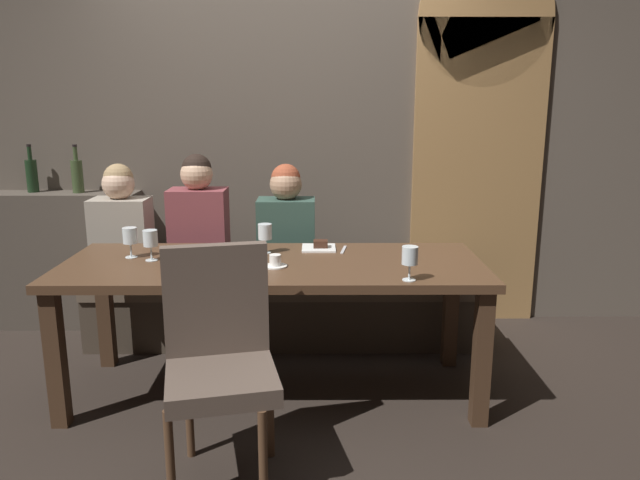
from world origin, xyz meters
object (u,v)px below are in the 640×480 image
object	(u,v)px
chair_near_side	(219,349)
espresso_cup	(275,262)
banquette_bench	(282,309)
wine_glass_end_right	(150,239)
diner_redhead	(121,224)
fork_on_table	(344,250)
diner_bearded	(199,220)
wine_bottle_pale_label	(77,175)
wine_glass_near_right	(265,233)
wine_glass_center_front	(130,237)
wine_glass_far_left	(410,256)
dining_table	(273,278)
diner_far_end	(286,225)
wine_bottle_dark_red	(32,175)
dessert_plate	(319,247)

from	to	relation	value
chair_near_side	espresso_cup	size ratio (longest dim) A/B	8.17
banquette_bench	espresso_cup	bearing A→B (deg)	-88.59
chair_near_side	wine_glass_end_right	bearing A→B (deg)	121.97
wine_glass_end_right	diner_redhead	bearing A→B (deg)	118.49
fork_on_table	diner_bearded	bearing A→B (deg)	162.73
wine_bottle_pale_label	wine_glass_near_right	size ratio (longest dim) A/B	1.99
chair_near_side	diner_bearded	distance (m)	1.48
wine_glass_center_front	wine_glass_far_left	xyz separation A→B (m)	(1.43, -0.43, 0.00)
dining_table	diner_far_end	xyz separation A→B (m)	(0.04, 0.68, 0.14)
diner_redhead	wine_glass_near_right	distance (m)	1.10
diner_bearded	dining_table	bearing A→B (deg)	-53.33
wine_bottle_dark_red	dessert_plate	world-z (taller)	wine_bottle_dark_red
wine_glass_near_right	wine_glass_end_right	world-z (taller)	same
wine_glass_center_front	dessert_plate	size ratio (longest dim) A/B	0.86
wine_bottle_pale_label	wine_glass_far_left	size ratio (longest dim) A/B	1.99
espresso_cup	wine_glass_center_front	bearing A→B (deg)	166.30
banquette_bench	diner_far_end	xyz separation A→B (m)	(0.04, -0.02, 0.57)
dining_table	dessert_plate	xyz separation A→B (m)	(0.25, 0.28, 0.10)
dining_table	wine_glass_end_right	distance (m)	0.67
wine_glass_near_right	espresso_cup	size ratio (longest dim) A/B	1.37
wine_glass_center_front	dessert_plate	distance (m)	1.04
dining_table	wine_glass_center_front	xyz separation A→B (m)	(-0.77, 0.09, 0.20)
chair_near_side	wine_glass_near_right	xyz separation A→B (m)	(0.12, 0.91, 0.29)
diner_bearded	espresso_cup	bearing A→B (deg)	-56.01
espresso_cup	fork_on_table	size ratio (longest dim) A/B	0.71
wine_glass_center_front	wine_glass_end_right	world-z (taller)	same
banquette_bench	fork_on_table	distance (m)	0.79
wine_glass_near_right	diner_far_end	bearing A→B (deg)	79.32
fork_on_table	chair_near_side	bearing A→B (deg)	-110.61
wine_glass_near_right	wine_glass_center_front	bearing A→B (deg)	-172.47
wine_glass_far_left	wine_glass_end_right	xyz separation A→B (m)	(-1.31, 0.37, 0.00)
chair_near_side	dessert_plate	bearing A→B (deg)	67.17
wine_glass_center_front	fork_on_table	bearing A→B (deg)	7.66
wine_bottle_pale_label	wine_glass_end_right	world-z (taller)	wine_bottle_pale_label
wine_glass_end_right	dessert_plate	size ratio (longest dim) A/B	0.86
banquette_bench	espresso_cup	distance (m)	0.97
wine_glass_far_left	wine_glass_near_right	size ratio (longest dim) A/B	1.00
fork_on_table	diner_redhead	bearing A→B (deg)	170.74
banquette_bench	wine_bottle_dark_red	bearing A→B (deg)	167.97
wine_glass_end_right	diner_far_end	bearing A→B (deg)	43.60
diner_bearded	wine_bottle_pale_label	bearing A→B (deg)	158.82
wine_bottle_pale_label	fork_on_table	bearing A→B (deg)	-23.97
chair_near_side	wine_bottle_dark_red	world-z (taller)	wine_bottle_dark_red
dining_table	chair_near_side	bearing A→B (deg)	-103.60
banquette_bench	wine_glass_near_right	world-z (taller)	wine_glass_near_right
diner_redhead	wine_glass_end_right	bearing A→B (deg)	-61.51
banquette_bench	chair_near_side	world-z (taller)	chair_near_side
dining_table	fork_on_table	world-z (taller)	fork_on_table
diner_redhead	diner_bearded	xyz separation A→B (m)	(0.50, -0.02, 0.03)
banquette_bench	espresso_cup	world-z (taller)	espresso_cup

